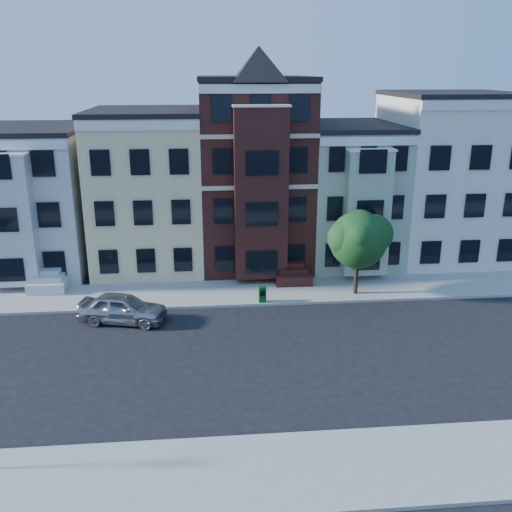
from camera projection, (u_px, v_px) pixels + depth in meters
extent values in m
plane|color=black|center=(282.00, 357.00, 26.42)|extent=(120.00, 120.00, 0.00)
cube|color=#9E9B93|center=(263.00, 292.00, 33.97)|extent=(60.00, 4.00, 0.15)
cube|color=#9E9B93|center=(314.00, 470.00, 18.82)|extent=(60.00, 4.00, 0.15)
cube|color=beige|center=(26.00, 201.00, 37.42)|extent=(8.00, 9.00, 9.00)
cube|color=beige|center=(149.00, 191.00, 37.97)|extent=(7.00, 9.00, 10.00)
cube|color=#371411|center=(254.00, 174.00, 38.28)|extent=(7.00, 9.00, 12.00)
cube|color=#9AAC91|center=(347.00, 194.00, 39.32)|extent=(6.00, 9.00, 9.00)
cube|color=silver|center=(447.00, 178.00, 39.63)|extent=(8.00, 9.00, 11.00)
imported|color=#9FA3A8|center=(123.00, 308.00, 29.84)|extent=(4.91, 2.88, 1.57)
cube|color=#0B5B1A|center=(262.00, 294.00, 32.17)|extent=(0.42, 0.38, 0.91)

